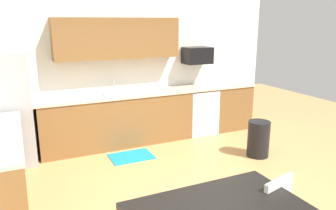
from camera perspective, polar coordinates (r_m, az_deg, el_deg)
The scene contains 13 objects.
ground_plane at distance 4.38m, azimuth 5.74°, elevation -15.80°, with size 12.00×12.00×0.00m, color tan.
wall_back at distance 6.27m, azimuth -6.41°, elevation 6.49°, with size 5.80×0.10×2.70m, color white.
cabinet_run_back at distance 6.02m, azimuth -8.57°, elevation -2.68°, with size 2.73×0.60×0.90m, color brown.
cabinet_run_back_right at distance 7.03m, azimuth 10.30°, elevation -0.28°, with size 0.82×0.60×0.90m, color brown.
countertop_back at distance 6.02m, azimuth -5.23°, elevation 2.03°, with size 4.80×0.64×0.04m, color beige.
upper_cabinets_back at distance 5.92m, azimuth -8.67°, elevation 11.31°, with size 2.20×0.34×0.70m, color brown.
refrigerator at distance 5.62m, azimuth -26.30°, elevation -0.78°, with size 0.76×0.70×1.75m, color #9EA0A5.
oven_range at distance 6.66m, azimuth 5.30°, elevation -0.89°, with size 0.60×0.60×0.91m.
microwave at distance 6.55m, azimuth 5.07°, elevation 8.52°, with size 0.54×0.36×0.32m, color black.
sink_basin at distance 5.91m, azimuth -8.83°, elevation 1.30°, with size 0.48×0.40×0.14m, color #A5A8AD.
sink_faucet at distance 6.05m, azimuth -9.37°, elevation 3.12°, with size 0.02×0.02×0.24m, color #B2B5BA.
trash_bin at distance 5.69m, azimuth 15.33°, elevation -5.64°, with size 0.36×0.36×0.60m, color black.
floor_mat at distance 5.59m, azimuth -6.33°, elevation -8.81°, with size 0.70×0.50×0.01m, color #198CBF.
Camera 1 is at (-1.97, -3.24, 2.19)m, focal length 35.33 mm.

